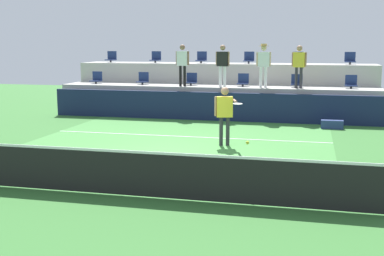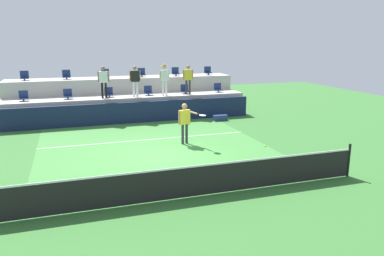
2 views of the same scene
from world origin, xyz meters
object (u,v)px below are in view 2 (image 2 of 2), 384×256
at_px(stadium_chair_lower_mid_right, 148,91).
at_px(stadium_chair_upper_mid_left, 105,74).
at_px(spectator_leaning_on_rail, 135,78).
at_px(equipment_bag, 220,118).
at_px(stadium_chair_upper_far_left, 24,76).
at_px(spectator_in_white, 104,79).
at_px(stadium_chair_upper_left, 66,75).
at_px(tennis_ball, 265,146).
at_px(stadium_chair_upper_far_right, 208,71).
at_px(spectator_with_hat, 164,77).
at_px(stadium_chair_upper_mid_right, 142,73).
at_px(stadium_chair_lower_left, 68,95).
at_px(tennis_player, 185,119).
at_px(stadium_chair_lower_mid_left, 109,93).
at_px(stadium_chair_lower_right, 185,90).
at_px(spectator_in_grey, 188,77).
at_px(stadium_chair_upper_right, 176,72).
at_px(stadium_chair_lower_far_left, 23,97).
at_px(stadium_chair_lower_far_right, 218,88).

height_order(stadium_chair_lower_mid_right, stadium_chair_upper_mid_left, stadium_chair_upper_mid_left).
height_order(spectator_leaning_on_rail, equipment_bag, spectator_leaning_on_rail).
height_order(stadium_chair_upper_far_left, spectator_in_white, spectator_in_white).
height_order(stadium_chair_upper_left, tennis_ball, stadium_chair_upper_left).
xyz_separation_m(stadium_chair_upper_far_left, stadium_chair_upper_far_right, (10.65, 0.00, 0.00)).
relative_size(spectator_with_hat, tennis_ball, 25.11).
relative_size(stadium_chair_upper_mid_right, equipment_bag, 0.68).
xyz_separation_m(stadium_chair_lower_left, stadium_chair_upper_far_left, (-2.17, 1.80, 0.85)).
bearing_deg(stadium_chair_upper_far_right, tennis_player, -116.83).
relative_size(stadium_chair_upper_mid_left, stadium_chair_upper_far_right, 1.00).
bearing_deg(stadium_chair_upper_mid_left, stadium_chair_lower_mid_left, -91.07).
bearing_deg(stadium_chair_lower_left, stadium_chair_lower_mid_right, 0.00).
relative_size(stadium_chair_lower_right, spectator_in_grey, 0.32).
relative_size(spectator_with_hat, spectator_in_grey, 1.04).
xyz_separation_m(stadium_chair_lower_right, spectator_leaning_on_rail, (-2.91, -0.38, 0.78)).
height_order(spectator_with_hat, spectator_in_grey, spectator_with_hat).
xyz_separation_m(stadium_chair_upper_mid_left, stadium_chair_upper_right, (4.22, 0.00, 0.00)).
xyz_separation_m(stadium_chair_upper_mid_left, tennis_player, (2.42, -7.76, -1.26)).
xyz_separation_m(stadium_chair_lower_far_left, spectator_with_hat, (7.23, -0.38, 0.83)).
bearing_deg(stadium_chair_lower_mid_left, stadium_chair_upper_right, 22.93).
bearing_deg(spectator_with_hat, spectator_leaning_on_rail, -180.00).
distance_m(stadium_chair_lower_mid_right, tennis_player, 5.98).
bearing_deg(stadium_chair_lower_far_left, stadium_chair_lower_mid_right, 0.00).
bearing_deg(stadium_chair_lower_far_left, stadium_chair_upper_mid_left, 22.86).
bearing_deg(stadium_chair_lower_far_right, stadium_chair_lower_far_left, 180.00).
relative_size(stadium_chair_upper_mid_right, spectator_leaning_on_rail, 0.31).
relative_size(stadium_chair_lower_right, tennis_ball, 7.65).
height_order(stadium_chair_lower_mid_right, stadium_chair_upper_right, stadium_chair_upper_right).
bearing_deg(spectator_in_grey, stadium_chair_upper_mid_left, 153.21).
height_order(stadium_chair_upper_right, spectator_leaning_on_rail, spectator_leaning_on_rail).
xyz_separation_m(stadium_chair_upper_far_left, equipment_bag, (9.89, -3.93, -2.16)).
relative_size(stadium_chair_lower_mid_right, spectator_in_white, 0.31).
relative_size(stadium_chair_upper_far_right, spectator_with_hat, 0.30).
bearing_deg(tennis_ball, stadium_chair_upper_mid_left, 106.52).
bearing_deg(tennis_player, stadium_chair_lower_right, 72.90).
xyz_separation_m(tennis_player, spectator_leaning_on_rail, (-1.07, 5.58, 1.20)).
height_order(stadium_chair_upper_left, spectator_leaning_on_rail, spectator_leaning_on_rail).
distance_m(stadium_chair_upper_left, spectator_with_hat, 5.55).
height_order(stadium_chair_upper_far_left, tennis_ball, stadium_chair_upper_far_left).
distance_m(stadium_chair_lower_far_left, stadium_chair_upper_far_left, 1.99).
height_order(stadium_chair_upper_far_left, stadium_chair_upper_right, same).
distance_m(stadium_chair_lower_mid_left, stadium_chair_upper_left, 2.90).
distance_m(stadium_chair_lower_left, spectator_leaning_on_rail, 3.59).
xyz_separation_m(stadium_chair_lower_right, equipment_bag, (1.33, -2.13, -1.31)).
bearing_deg(tennis_player, spectator_in_grey, 71.12).
bearing_deg(stadium_chair_lower_mid_left, stadium_chair_lower_left, 180.00).
bearing_deg(spectator_leaning_on_rail, stadium_chair_lower_far_left, 176.09).
relative_size(stadium_chair_lower_far_left, tennis_ball, 7.65).
bearing_deg(tennis_ball, stadium_chair_lower_far_right, 75.73).
bearing_deg(stadium_chair_lower_mid_right, spectator_in_white, -171.03).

